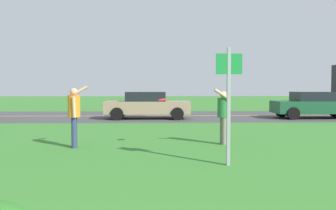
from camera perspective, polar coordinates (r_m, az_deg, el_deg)
name	(u,v)px	position (r m, az deg, el deg)	size (l,w,h in m)	color
ground_plane	(123,140)	(11.71, -7.05, -5.49)	(120.00, 120.00, 0.00)	#387A2D
highway_strip	(138,116)	(21.49, -4.69, -1.72)	(120.00, 8.52, 0.01)	#424244
highway_center_stripe	(138,116)	(21.49, -4.69, -1.71)	(120.00, 0.16, 0.00)	yellow
sign_post_near_path	(229,94)	(7.87, 9.51, 1.68)	(0.56, 0.10, 2.53)	#93969B
person_thrower_orange_shirt	(74,112)	(10.42, -14.52, -1.04)	(0.55, 0.52, 1.74)	orange
person_catcher_green_shirt	(223,112)	(10.80, 8.65, -1.16)	(0.51, 0.52, 1.66)	#287038
frisbee_red	(163,100)	(10.38, -0.82, 0.83)	(0.26, 0.26, 0.10)	red
car_tan_center_left	(147,105)	(19.51, -3.30, 0.00)	(4.50, 2.00, 1.45)	#937F60
car_dark_green_center_right	(315,105)	(21.34, 22.07, 0.03)	(4.50, 2.00, 1.45)	#194C2D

